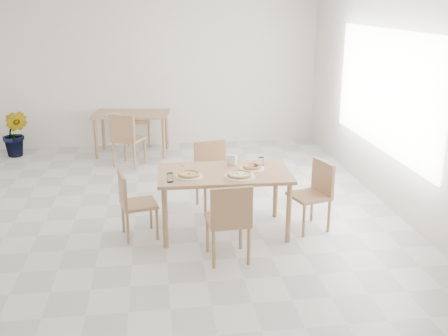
{
  "coord_description": "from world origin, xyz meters",
  "views": [
    {
      "loc": [
        -0.07,
        -6.31,
        2.66
      ],
      "look_at": [
        0.7,
        -0.6,
        0.8
      ],
      "focal_mm": 42.0,
      "sensor_mm": 36.0,
      "label": 1
    }
  ],
  "objects": [
    {
      "name": "plate_empty",
      "position": [
        -0.78,
        2.71,
        0.76
      ],
      "size": [
        0.27,
        0.27,
        0.02
      ],
      "primitive_type": "cylinder",
      "color": "white",
      "rests_on": "second_table"
    },
    {
      "name": "fork_b",
      "position": [
        0.23,
        -0.26,
        0.75
      ],
      "size": [
        0.07,
        0.17,
        0.01
      ],
      "primitive_type": "cube",
      "rotation": [
        0.0,
        0.0,
        0.36
      ],
      "color": "silver",
      "rests_on": "main_table"
    },
    {
      "name": "chair_north",
      "position": [
        0.66,
        0.23,
        0.51
      ],
      "size": [
        0.51,
        0.51,
        0.88
      ],
      "rotation": [
        0.0,
        0.0,
        0.2
      ],
      "color": "#A17250",
      "rests_on": "ground"
    },
    {
      "name": "potted_plant",
      "position": [
        -2.51,
        3.02,
        0.41
      ],
      "size": [
        0.51,
        0.44,
        0.83
      ],
      "primitive_type": "imported",
      "rotation": [
        0.0,
        0.0,
        -0.17
      ],
      "color": "#2A601C",
      "rests_on": "ground"
    },
    {
      "name": "plate_margherita",
      "position": [
        0.29,
        -0.72,
        0.76
      ],
      "size": [
        0.31,
        0.31,
        0.02
      ],
      "primitive_type": "cylinder",
      "color": "white",
      "rests_on": "main_table"
    },
    {
      "name": "fork_a",
      "position": [
        1.04,
        -0.27,
        0.75
      ],
      "size": [
        0.02,
        0.17,
        0.01
      ],
      "primitive_type": "cube",
      "rotation": [
        0.0,
        0.0,
        -0.06
      ],
      "color": "silver",
      "rests_on": "main_table"
    },
    {
      "name": "main_table",
      "position": [
        0.7,
        -0.6,
        0.67
      ],
      "size": [
        1.55,
        0.9,
        0.75
      ],
      "rotation": [
        0.0,
        0.0,
        -0.02
      ],
      "color": "tan",
      "rests_on": "ground"
    },
    {
      "name": "plate_mushroom",
      "position": [
        0.85,
        -0.81,
        0.76
      ],
      "size": [
        0.35,
        0.35,
        0.02
      ],
      "primitive_type": "cylinder",
      "color": "white",
      "rests_on": "main_table"
    },
    {
      "name": "chair_west",
      "position": [
        -0.37,
        -0.61,
        0.46
      ],
      "size": [
        0.46,
        0.46,
        0.79
      ],
      "rotation": [
        0.0,
        0.0,
        1.78
      ],
      "color": "#A17250",
      "rests_on": "ground"
    },
    {
      "name": "tumbler_b",
      "position": [
        1.18,
        -0.39,
        0.8
      ],
      "size": [
        0.07,
        0.07,
        0.1
      ],
      "primitive_type": "cylinder",
      "color": "white",
      "rests_on": "main_table"
    },
    {
      "name": "tumbler_a",
      "position": [
        0.07,
        -0.86,
        0.8
      ],
      "size": [
        0.07,
        0.07,
        0.1
      ],
      "primitive_type": "cylinder",
      "color": "white",
      "rests_on": "main_table"
    },
    {
      "name": "pizza_mushroom",
      "position": [
        0.85,
        -0.81,
        0.78
      ],
      "size": [
        0.37,
        0.37,
        0.03
      ],
      "rotation": [
        0.0,
        0.0,
        -0.4
      ],
      "color": "#DEB968",
      "rests_on": "plate_mushroom"
    },
    {
      "name": "chair_back_n",
      "position": [
        -0.42,
        3.65,
        0.53
      ],
      "size": [
        0.51,
        0.51,
        0.92
      ],
      "rotation": [
        0.0,
        0.0,
        0.13
      ],
      "color": "#A17250",
      "rests_on": "ground"
    },
    {
      "name": "chair_south",
      "position": [
        0.65,
        -1.37,
        0.51
      ],
      "size": [
        0.46,
        0.46,
        0.88
      ],
      "rotation": [
        0.0,
        0.0,
        3.21
      ],
      "color": "#A17250",
      "rests_on": "ground"
    },
    {
      "name": "room",
      "position": [
        2.98,
        0.3,
        1.5
      ],
      "size": [
        7.28,
        7.0,
        7.0
      ],
      "color": "silver",
      "rests_on": "ground"
    },
    {
      "name": "chair_back_s",
      "position": [
        -0.55,
        2.14,
        0.52
      ],
      "size": [
        0.59,
        0.59,
        0.9
      ],
      "rotation": [
        0.0,
        0.0,
        2.68
      ],
      "color": "#A17250",
      "rests_on": "ground"
    },
    {
      "name": "pizza_pepperoni",
      "position": [
        1.04,
        -0.54,
        0.78
      ],
      "size": [
        0.26,
        0.26,
        0.03
      ],
      "rotation": [
        0.0,
        0.0,
        0.14
      ],
      "color": "#DEB968",
      "rests_on": "plate_pepperoni"
    },
    {
      "name": "second_table",
      "position": [
        -0.48,
        2.9,
        0.65
      ],
      "size": [
        1.39,
        0.9,
        0.75
      ],
      "rotation": [
        0.0,
        0.0,
        -0.12
      ],
      "color": "#A17250",
      "rests_on": "ground"
    },
    {
      "name": "napkin_holder",
      "position": [
        0.83,
        -0.36,
        0.81
      ],
      "size": [
        0.13,
        0.1,
        0.13
      ],
      "rotation": [
        0.0,
        0.0,
        -0.4
      ],
      "color": "silver",
      "rests_on": "main_table"
    },
    {
      "name": "pizza_margherita",
      "position": [
        0.29,
        -0.72,
        0.78
      ],
      "size": [
        0.3,
        0.3,
        0.03
      ],
      "rotation": [
        0.0,
        0.0,
        -0.18
      ],
      "color": "#DEB968",
      "rests_on": "plate_margherita"
    },
    {
      "name": "plate_pepperoni",
      "position": [
        1.04,
        -0.54,
        0.76
      ],
      "size": [
        0.29,
        0.29,
        0.02
      ],
      "primitive_type": "cylinder",
      "color": "white",
      "rests_on": "main_table"
    },
    {
      "name": "chair_east",
      "position": [
        1.79,
        -0.64,
        0.48
      ],
      "size": [
        0.52,
        0.52,
        0.84
      ],
      "rotation": [
        0.0,
        0.0,
        -1.27
      ],
      "color": "#A17250",
      "rests_on": "ground"
    }
  ]
}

